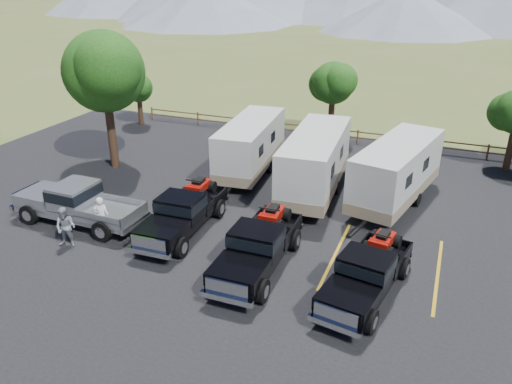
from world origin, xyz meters
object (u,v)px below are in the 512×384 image
at_px(trailer_center, 315,163).
at_px(tree_big_nw, 104,71).
at_px(rig_center, 258,245).
at_px(pickup_silver, 78,203).
at_px(trailer_left, 251,146).
at_px(trailer_right, 397,172).
at_px(rig_right, 367,272).
at_px(person_b, 66,227).
at_px(rig_left, 184,211).
at_px(person_a, 101,216).

bearing_deg(trailer_center, tree_big_nw, 178.35).
height_order(tree_big_nw, rig_center, tree_big_nw).
bearing_deg(pickup_silver, trailer_left, 151.60).
xyz_separation_m(trailer_right, pickup_silver, (-13.05, -7.58, -0.63)).
relative_size(rig_right, trailer_right, 0.66).
bearing_deg(trailer_left, tree_big_nw, -170.52).
height_order(trailer_right, person_b, trailer_right).
bearing_deg(tree_big_nw, rig_left, -35.32).
xyz_separation_m(rig_center, person_b, (-8.03, -1.49, -0.08)).
distance_m(trailer_right, person_a, 14.01).
bearing_deg(tree_big_nw, rig_center, -30.58).
height_order(rig_right, person_b, rig_right).
height_order(trailer_center, pickup_silver, trailer_center).
bearing_deg(trailer_center, rig_right, -66.05).
distance_m(rig_left, rig_center, 4.43).
bearing_deg(person_b, person_a, 47.14).
height_order(tree_big_nw, person_b, tree_big_nw).
bearing_deg(rig_left, rig_center, -22.22).
bearing_deg(person_a, pickup_silver, -49.14).
xyz_separation_m(trailer_left, person_b, (-3.94, -10.62, -0.69)).
bearing_deg(rig_right, rig_center, -173.17).
bearing_deg(rig_right, trailer_left, 141.32).
distance_m(rig_right, person_a, 11.50).
bearing_deg(rig_center, rig_left, 158.97).
distance_m(trailer_center, person_a, 10.69).
height_order(tree_big_nw, rig_left, tree_big_nw).
bearing_deg(trailer_right, rig_left, -129.61).
relative_size(rig_center, trailer_left, 0.69).
xyz_separation_m(trailer_right, person_a, (-11.38, -8.14, -0.71)).
distance_m(rig_left, trailer_left, 7.62).
height_order(rig_center, person_b, rig_center).
relative_size(trailer_left, person_b, 4.92).
bearing_deg(person_b, trailer_center, 34.41).
relative_size(rig_left, pickup_silver, 0.94).
bearing_deg(rig_left, trailer_center, 52.85).
xyz_separation_m(rig_left, rig_center, (4.15, -1.54, 0.01)).
bearing_deg(person_b, rig_center, -3.12).
bearing_deg(trailer_center, trailer_left, 155.44).
bearing_deg(person_b, trailer_left, 55.99).
relative_size(rig_center, trailer_right, 0.68).
distance_m(rig_right, trailer_right, 8.24).
height_order(rig_left, pickup_silver, rig_left).
height_order(rig_center, trailer_left, trailer_left).
relative_size(rig_right, pickup_silver, 0.92).
relative_size(rig_left, person_a, 3.30).
height_order(tree_big_nw, trailer_right, tree_big_nw).
xyz_separation_m(trailer_center, person_a, (-7.38, -7.70, -0.79)).
bearing_deg(trailer_center, person_a, -137.79).
height_order(rig_center, pickup_silver, rig_center).
bearing_deg(person_b, pickup_silver, 102.04).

